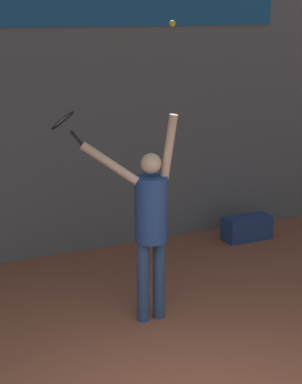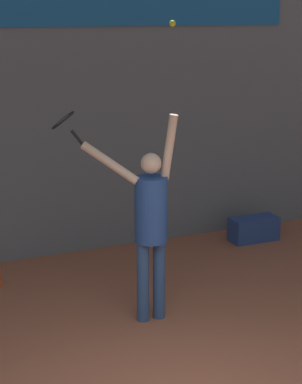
% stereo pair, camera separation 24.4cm
% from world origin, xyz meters
% --- Properties ---
extents(back_wall, '(18.00, 0.10, 5.00)m').
position_xyz_m(back_wall, '(0.00, 4.69, 2.50)').
color(back_wall, slate).
rests_on(back_wall, ground_plane).
extents(tennis_player, '(0.95, 0.59, 2.24)m').
position_xyz_m(tennis_player, '(0.67, 2.24, 1.15)').
color(tennis_player, '#2D4C7F').
rests_on(tennis_player, ground_plane).
extents(tennis_racket, '(0.37, 0.37, 0.37)m').
position_xyz_m(tennis_racket, '(-0.10, 2.67, 2.16)').
color(tennis_racket, black).
extents(tennis_ball, '(0.06, 0.06, 0.06)m').
position_xyz_m(tennis_ball, '(0.88, 2.17, 3.14)').
color(tennis_ball, '#CCDB2D').
extents(equipment_bag, '(0.71, 0.32, 0.35)m').
position_xyz_m(equipment_bag, '(3.13, 4.04, 0.17)').
color(equipment_bag, navy).
rests_on(equipment_bag, ground_plane).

